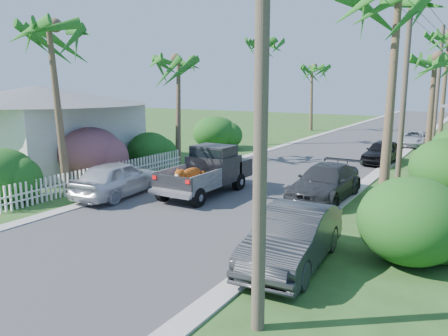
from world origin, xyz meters
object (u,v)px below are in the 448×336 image
Objects in this scene: parked_car_rn at (293,238)px; palm_l_c at (265,41)px; palm_l_b at (177,59)px; house_left at (40,130)px; pickup_truck at (210,170)px; parked_car_rm at (325,183)px; palm_l_d at (313,67)px; utility_pole_c at (438,86)px; palm_l_a at (52,27)px; palm_r_b at (436,58)px; parked_car_ln at (118,179)px; utility_pole_a at (261,89)px; parked_car_rd at (415,139)px; parked_car_rf at (382,152)px; utility_pole_b at (405,86)px.

palm_l_c is at bearing 113.93° from parked_car_rn.
palm_l_c is at bearing 85.43° from palm_l_b.
pickup_truck is at bearing -1.52° from house_left.
palm_l_c reaches higher than parked_car_rm.
utility_pole_c is (12.10, -6.00, -1.84)m from palm_l_d.
palm_l_a is 31.01m from palm_l_d.
parked_car_rn is at bearing -96.61° from palm_r_b.
parked_car_ln is 0.50× the size of utility_pole_a.
parked_car_rd is at bearing 48.90° from house_left.
palm_l_b reaches higher than parked_car_ln.
parked_car_rn is 27.08m from utility_pole_c.
palm_r_b is 17.08m from utility_pole_a.
palm_l_c is 1.19× the size of palm_l_d.
palm_l_d is 1.07× the size of palm_r_b.
palm_l_a is (-10.04, -14.99, 6.25)m from parked_car_rf.
palm_l_d is at bearing 124.59° from palm_r_b.
palm_r_b is (10.70, 10.91, 5.19)m from parked_car_ln.
parked_car_rn is 16.84m from parked_car_rf.
palm_l_b is at bearing -122.65° from parked_car_rd.
parked_car_rd is (0.60, 8.99, -0.10)m from parked_car_rf.
palm_l_d is at bearing -91.10° from parked_car_ln.
palm_l_c reaches higher than parked_car_rf.
parked_car_rd is 0.58× the size of palm_r_b.
utility_pole_a is 30.00m from utility_pole_c.
parked_car_rn is at bearing -70.68° from palm_l_d.
utility_pole_c is at bearing -26.38° from palm_l_d.
palm_l_d is (-5.39, 27.32, 5.43)m from pickup_truck.
palm_l_b is (-10.40, 3.93, 5.44)m from parked_car_rm.
parked_car_rf is at bearing 56.20° from palm_l_a.
palm_l_b is (-11.23, -14.98, 5.57)m from parked_car_rd.
parked_car_rn is 1.09× the size of parked_car_rd.
parked_car_rn is 18.96m from house_left.
palm_l_b is 0.82× the size of utility_pole_c.
pickup_truck is at bearing -109.32° from parked_car_rf.
house_left reaches higher than parked_car_rn.
palm_l_d is at bearing 151.49° from parked_car_rd.
parked_car_rm is 0.66× the size of palm_l_b.
parked_car_ln is 0.50× the size of house_left.
parked_car_rd is at bearing -138.89° from utility_pole_c.
parked_car_rn is 1.01× the size of parked_car_ln.
parked_car_rd is 0.46× the size of utility_pole_a.
utility_pole_c is (9.70, 23.91, 3.84)m from parked_car_ln.
pickup_truck is 12.35m from parked_car_rf.
utility_pole_b is at bearing -66.21° from parked_car_rf.
parked_car_rn is 0.50× the size of utility_pole_a.
parked_car_ln is 0.55× the size of palm_l_a.
palm_l_d is (-11.50, 32.80, 5.69)m from parked_car_rn.
utility_pole_c reaches higher than parked_car_rm.
palm_l_c reaches higher than parked_car_ln.
utility_pole_c is (2.00, 19.93, 3.89)m from parked_car_rm.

